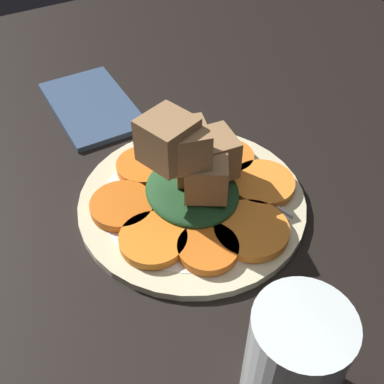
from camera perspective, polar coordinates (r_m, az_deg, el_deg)
table_slab at (r=56.38cm, az=-0.00°, el=-2.23°), size 120.00×120.00×2.00cm
plate at (r=55.28cm, az=-0.00°, el=-1.16°), size 25.93×25.93×1.05cm
carrot_slice_0 at (r=59.79cm, az=-1.28°, el=4.56°), size 8.41×8.41×1.03cm
carrot_slice_1 at (r=58.32cm, az=-5.74°, el=3.06°), size 6.61×6.61×1.03cm
carrot_slice_2 at (r=53.92cm, az=-8.29°, el=-1.60°), size 7.15×7.15×1.03cm
carrot_slice_3 at (r=50.31cm, az=-4.62°, el=-5.63°), size 7.18×7.18×1.03cm
carrot_slice_4 at (r=49.46cm, az=1.91°, el=-6.67°), size 6.37×6.37×1.03cm
carrot_slice_5 at (r=51.36cm, az=7.04°, el=-4.49°), size 8.04×8.04×1.03cm
carrot_slice_6 at (r=56.41cm, az=8.36°, el=0.99°), size 7.44×7.44×1.03cm
carrot_slice_7 at (r=59.35cm, az=4.30°, el=4.07°), size 6.33×6.33×1.03cm
center_pile at (r=51.80cm, az=0.25°, el=2.87°), size 11.39×11.36×12.01cm
fork at (r=56.13cm, az=4.54°, el=0.69°), size 16.81×6.84×0.40cm
water_glass at (r=39.45cm, az=11.96°, el=-18.86°), size 7.50×7.50×11.10cm
napkin at (r=71.52cm, az=-11.78°, el=9.99°), size 17.39×10.43×0.80cm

